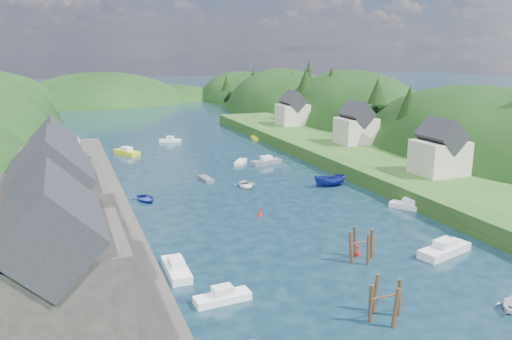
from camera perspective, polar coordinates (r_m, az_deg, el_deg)
name	(u,v)px	position (r m, az deg, el deg)	size (l,w,h in m)	color
ground	(212,165)	(91.52, -5.02, 0.60)	(600.00, 600.00, 0.00)	black
hillside_right	(350,158)	(133.80, 10.70, 1.34)	(36.00, 245.56, 48.00)	black
far_hills	(131,127)	(213.58, -14.13, 4.80)	(103.00, 68.00, 44.00)	black
hill_trees	(192,96)	(104.04, -7.34, 8.35)	(91.75, 149.46, 12.54)	black
quay_left	(81,231)	(59.00, -19.38, -6.56)	(12.00, 110.00, 2.00)	#2D2B28
terrace_left_grass	(11,237)	(59.23, -26.21, -6.88)	(12.00, 110.00, 2.50)	#234719
quayside_buildings	(57,219)	(44.16, -21.84, -5.19)	(8.00, 35.84, 12.90)	#2D2B28
boat_sheds	(58,160)	(76.20, -21.74, 1.07)	(7.00, 21.00, 7.50)	#2D2D30
terrace_right	(360,159)	(92.64, 11.79, 1.28)	(16.00, 120.00, 2.40)	#234719
right_bank_cottages	(351,126)	(100.30, 10.78, 4.96)	(9.00, 59.24, 8.41)	beige
piling_cluster_near	(385,303)	(41.39, 14.51, -14.55)	(3.14, 2.94, 3.83)	#382314
piling_cluster_far	(361,248)	(51.42, 11.95, -8.69)	(2.86, 2.70, 3.78)	#382314
channel_buoy_near	(357,251)	(52.75, 11.51, -9.07)	(0.70, 0.70, 1.10)	#B20E15
channel_buoy_far	(260,212)	(63.34, 0.44, -4.87)	(0.70, 0.70, 1.10)	#B20E15
moored_boats	(267,211)	(63.47, 1.21, -4.67)	(36.12, 91.13, 2.49)	white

